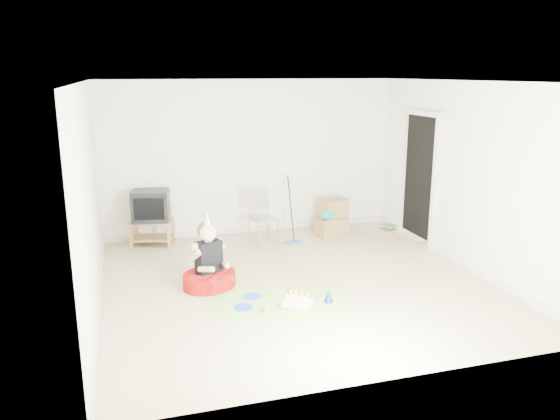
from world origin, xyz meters
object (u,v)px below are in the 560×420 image
object	(u,v)px
folding_chair	(263,218)
cardboard_boxes	(332,218)
seated_woman	(209,271)
tv_stand	(152,230)
crt_tv	(151,205)
birthday_cake	(297,304)

from	to	relation	value
folding_chair	cardboard_boxes	size ratio (longest dim) A/B	1.38
cardboard_boxes	seated_woman	distance (m)	2.92
tv_stand	cardboard_boxes	distance (m)	2.98
folding_chair	seated_woman	distance (m)	1.98
folding_chair	crt_tv	bearing A→B (deg)	166.07
seated_woman	tv_stand	bearing A→B (deg)	106.33
tv_stand	seated_woman	distance (m)	2.12
folding_chair	cardboard_boxes	world-z (taller)	folding_chair
folding_chair	cardboard_boxes	distance (m)	1.23
crt_tv	seated_woman	xyz separation A→B (m)	(0.60, -2.03, -0.43)
crt_tv	folding_chair	world-z (taller)	crt_tv
crt_tv	cardboard_boxes	xyz separation A→B (m)	(2.96, -0.32, -0.35)
cardboard_boxes	birthday_cake	xyz separation A→B (m)	(-1.47, -2.64, -0.26)
seated_woman	crt_tv	bearing A→B (deg)	106.33
crt_tv	birthday_cake	xyz separation A→B (m)	(1.49, -2.96, -0.61)
tv_stand	cardboard_boxes	size ratio (longest dim) A/B	1.18
tv_stand	birthday_cake	world-z (taller)	tv_stand
crt_tv	seated_woman	size ratio (longest dim) A/B	0.56
crt_tv	folding_chair	distance (m)	1.80
seated_woman	birthday_cake	bearing A→B (deg)	-46.01
cardboard_boxes	seated_woman	bearing A→B (deg)	-144.12
tv_stand	folding_chair	distance (m)	1.80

